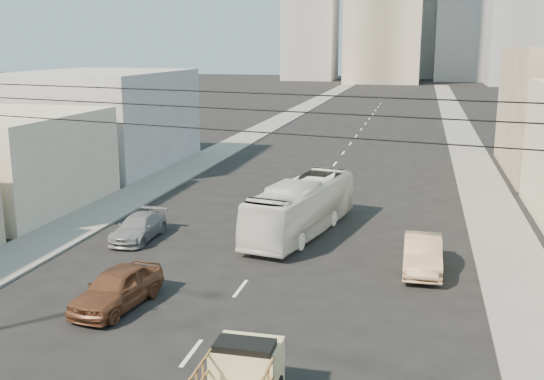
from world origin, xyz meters
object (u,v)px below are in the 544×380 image
at_px(city_bus, 301,207).
at_px(sedan_grey, 139,227).
at_px(sedan_brown, 117,288).
at_px(sedan_tan, 423,254).

distance_m(city_bus, sedan_grey, 8.84).
xyz_separation_m(sedan_brown, sedan_grey, (-3.05, 8.54, -0.15)).
bearing_deg(sedan_grey, sedan_brown, -70.63).
bearing_deg(sedan_brown, city_bus, 73.27).
bearing_deg(city_bus, sedan_tan, -23.36).
distance_m(sedan_brown, sedan_grey, 9.07).
xyz_separation_m(city_bus, sedan_grey, (-8.24, -3.08, -0.83)).
bearing_deg(sedan_brown, sedan_grey, 116.99).
height_order(city_bus, sedan_brown, city_bus).
bearing_deg(city_bus, sedan_grey, -147.60).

